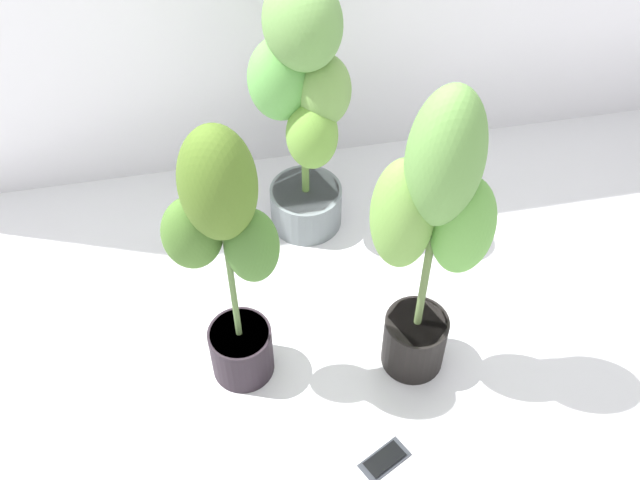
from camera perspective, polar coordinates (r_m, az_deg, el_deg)
The scene contains 5 objects.
ground_plane at distance 2.41m, azimuth 0.20°, elevation -7.27°, with size 8.00×8.00×0.00m, color silver.
potted_plant_back_center at distance 2.34m, azimuth -1.29°, elevation 10.26°, with size 0.34×0.33×0.96m.
potted_plant_front_right at distance 1.89m, azimuth 8.42°, elevation 0.97°, with size 0.33×0.27×1.04m.
potted_plant_front_left at distance 1.91m, azimuth -7.11°, elevation -0.86°, with size 0.32×0.24×0.95m.
cell_phone at distance 2.21m, azimuth 4.90°, elevation -16.20°, with size 0.16×0.13×0.01m.
Camera 1 is at (-0.26, -1.31, 2.00)m, focal length 42.38 mm.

